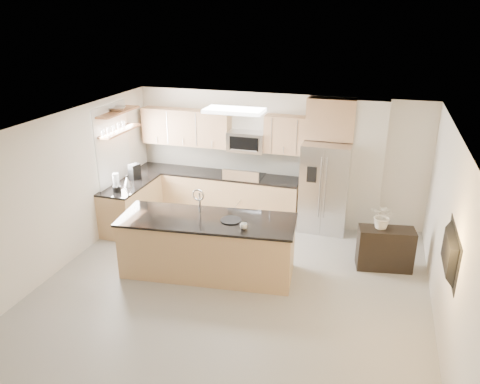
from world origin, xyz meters
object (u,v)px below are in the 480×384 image
(island, at_px, (208,246))
(coffee_maker, at_px, (135,172))
(blender, at_px, (116,184))
(kettle, at_px, (127,181))
(cup, at_px, (244,226))
(television, at_px, (445,252))
(platter, at_px, (231,220))
(bowl, at_px, (117,108))
(microwave, at_px, (247,142))
(flower_vase, at_px, (384,210))
(credenza, at_px, (385,249))
(range, at_px, (245,196))
(refrigerator, at_px, (325,187))

(island, xyz_separation_m, coffee_maker, (-2.15, 1.53, 0.57))
(blender, height_order, kettle, blender)
(cup, bearing_deg, television, -12.29)
(island, relative_size, platter, 8.67)
(platter, xyz_separation_m, bowl, (-2.70, 1.32, 1.39))
(microwave, height_order, flower_vase, microwave)
(flower_vase, distance_m, television, 1.97)
(bowl, bearing_deg, credenza, -3.95)
(island, bearing_deg, bowl, 143.19)
(microwave, distance_m, kettle, 2.51)
(island, distance_m, platter, 0.64)
(credenza, xyz_separation_m, cup, (-2.15, -1.19, 0.67))
(island, bearing_deg, range, 85.03)
(blender, distance_m, bowl, 1.44)
(kettle, relative_size, coffee_maker, 0.73)
(range, bearing_deg, bowl, -156.68)
(range, xyz_separation_m, cup, (0.73, -2.51, 0.56))
(blender, relative_size, coffee_maker, 1.16)
(coffee_maker, relative_size, bowl, 0.75)
(range, height_order, kettle, kettle)
(blender, bearing_deg, kettle, 80.71)
(flower_vase, height_order, television, television)
(credenza, relative_size, kettle, 4.00)
(microwave, bearing_deg, island, -88.76)
(cup, bearing_deg, platter, 141.10)
(range, xyz_separation_m, island, (0.05, -2.33, 0.02))
(cup, xyz_separation_m, television, (2.78, -0.61, 0.32))
(television, bearing_deg, blender, 74.15)
(range, xyz_separation_m, microwave, (0.00, 0.12, 1.16))
(credenza, bearing_deg, platter, -167.79)
(refrigerator, relative_size, platter, 5.23)
(range, xyz_separation_m, bowl, (-2.25, -0.97, 1.92))
(blender, bearing_deg, credenza, 2.44)
(refrigerator, bearing_deg, coffee_maker, -168.65)
(microwave, xyz_separation_m, island, (0.05, -2.45, -1.13))
(credenza, bearing_deg, refrigerator, 124.10)
(island, relative_size, coffee_maker, 9.48)
(platter, distance_m, bowl, 3.31)
(blender, bearing_deg, television, -15.85)
(kettle, xyz_separation_m, bowl, (-0.23, 0.26, 1.37))
(kettle, distance_m, bowl, 1.41)
(bowl, relative_size, flower_vase, 0.63)
(refrigerator, height_order, kettle, refrigerator)
(range, relative_size, bowl, 2.76)
(coffee_maker, bearing_deg, flower_vase, -6.00)
(refrigerator, distance_m, island, 2.82)
(flower_vase, bearing_deg, cup, -149.69)
(microwave, distance_m, television, 4.79)
(blender, bearing_deg, refrigerator, 21.73)
(range, xyz_separation_m, kettle, (-2.02, -1.23, 0.55))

